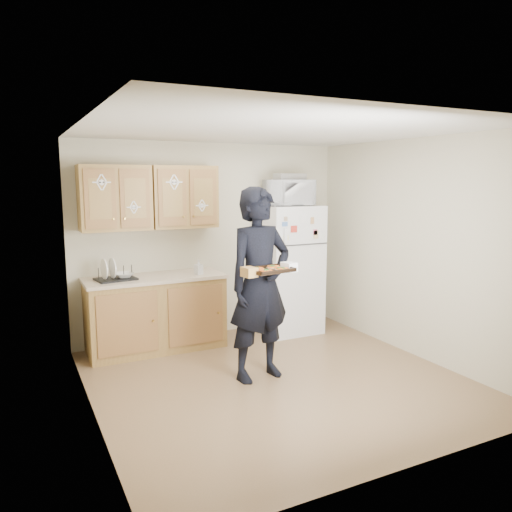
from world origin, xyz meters
The scene contains 23 objects.
floor centered at (0.00, 0.00, 0.00)m, with size 3.60×3.60×0.00m, color brown.
ceiling centered at (0.00, 0.00, 2.50)m, with size 3.60×3.60×0.00m, color silver.
wall_back centered at (0.00, 1.80, 1.25)m, with size 3.60×0.04×2.50m, color beige.
wall_front centered at (0.00, -1.80, 1.25)m, with size 3.60×0.04×2.50m, color beige.
wall_left centered at (-1.80, 0.00, 1.25)m, with size 0.04×3.60×2.50m, color beige.
wall_right centered at (1.80, 0.00, 1.25)m, with size 0.04×3.60×2.50m, color beige.
refrigerator centered at (0.95, 1.43, 0.85)m, with size 0.75×0.70×1.70m, color white.
base_cabinet centered at (-0.85, 1.48, 0.43)m, with size 1.60×0.60×0.86m, color brown.
countertop centered at (-0.85, 1.48, 0.88)m, with size 1.64×0.64×0.04m, color #C0AD94.
upper_cab_left centered at (-1.25, 1.61, 1.83)m, with size 0.80×0.33×0.75m, color brown.
upper_cab_right centered at (-0.43, 1.61, 1.83)m, with size 0.80×0.33×0.75m, color brown.
cereal_box centered at (1.47, 1.67, 0.16)m, with size 0.20×0.07×0.32m, color #EAC052.
person centered at (-0.12, 0.15, 0.98)m, with size 0.72×0.47×1.97m, color black.
baking_tray centered at (-0.17, -0.14, 1.18)m, with size 0.41×0.30×0.04m, color black.
pizza_front_left centered at (-0.25, -0.22, 1.20)m, with size 0.14×0.14×0.02m, color orange.
pizza_front_right centered at (-0.06, -0.20, 1.20)m, with size 0.14×0.14×0.02m, color orange.
pizza_back_left centered at (-0.27, -0.09, 1.20)m, with size 0.14×0.14×0.02m, color orange.
pizza_back_right centered at (-0.08, -0.06, 1.20)m, with size 0.14×0.14×0.02m, color orange.
microwave centered at (0.91, 1.38, 1.87)m, with size 0.60×0.41×0.33m, color white.
foil_pan centered at (0.95, 1.41, 2.07)m, with size 0.37×0.26×0.08m, color #B0B1B8.
dish_rack centered at (-1.31, 1.47, 0.99)m, with size 0.43×0.32×0.17m, color black.
bowl centered at (-1.21, 1.47, 0.95)m, with size 0.22×0.22×0.05m, color silver.
soap_bottle centered at (-0.35, 1.35, 0.99)m, with size 0.08×0.08×0.18m, color white.
Camera 1 is at (-2.37, -4.26, 2.04)m, focal length 35.00 mm.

